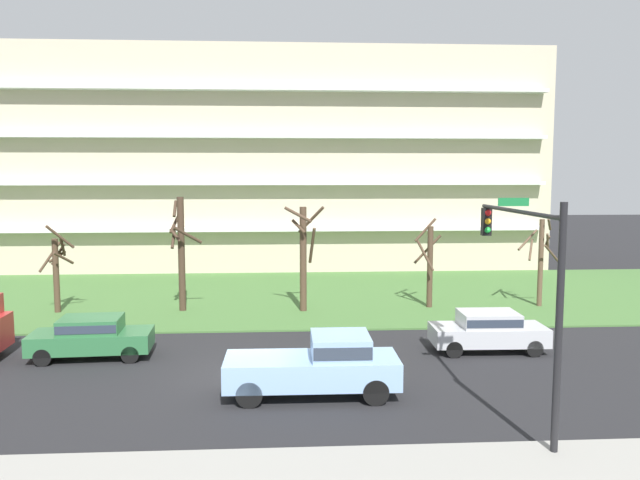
% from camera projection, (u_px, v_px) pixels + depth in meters
% --- Properties ---
extents(ground, '(160.00, 160.00, 0.00)m').
position_uv_depth(ground, '(249.00, 376.00, 21.47)').
color(ground, '#232326').
extents(grass_lawn_strip, '(80.00, 16.00, 0.08)m').
position_uv_depth(grass_lawn_strip, '(262.00, 296.00, 35.36)').
color(grass_lawn_strip, '#477238').
rests_on(grass_lawn_strip, ground).
extents(apartment_building, '(40.07, 12.85, 15.63)m').
position_uv_depth(apartment_building, '(267.00, 162.00, 48.37)').
color(apartment_building, beige).
rests_on(apartment_building, ground).
extents(tree_far_left, '(1.86, 1.86, 4.48)m').
position_uv_depth(tree_far_left, '(57.00, 269.00, 30.84)').
color(tree_far_left, '#4C3828').
rests_on(tree_far_left, ground).
extents(tree_left, '(1.66, 1.66, 5.77)m').
position_uv_depth(tree_left, '(181.00, 251.00, 31.10)').
color(tree_left, '#423023').
rests_on(tree_left, ground).
extents(tree_center, '(2.04, 2.07, 5.33)m').
position_uv_depth(tree_center, '(304.00, 254.00, 31.08)').
color(tree_center, '#4C3828').
rests_on(tree_center, ground).
extents(tree_right, '(1.49, 1.51, 4.62)m').
position_uv_depth(tree_right, '(429.00, 263.00, 32.06)').
color(tree_right, '#4C3828').
rests_on(tree_right, ground).
extents(tree_far_right, '(2.08, 2.10, 4.68)m').
position_uv_depth(tree_far_right, '(541.00, 258.00, 32.29)').
color(tree_far_right, brown).
rests_on(tree_far_right, ground).
extents(sedan_silver_near_left, '(4.43, 1.89, 1.57)m').
position_uv_depth(sedan_silver_near_left, '(488.00, 329.00, 24.41)').
color(sedan_silver_near_left, '#B7BABF').
rests_on(sedan_silver_near_left, ground).
extents(pickup_blue_center_right, '(5.42, 2.04, 1.95)m').
position_uv_depth(pickup_blue_center_right, '(319.00, 364.00, 19.52)').
color(pickup_blue_center_right, '#8CB2E0').
rests_on(pickup_blue_center_right, ground).
extents(sedan_green_near_right, '(4.50, 2.05, 1.57)m').
position_uv_depth(sedan_green_near_right, '(91.00, 336.00, 23.50)').
color(sedan_green_near_right, '#2D6B3D').
rests_on(sedan_green_near_right, ground).
extents(traffic_signal_mast, '(0.90, 5.96, 6.27)m').
position_uv_depth(traffic_signal_mast, '(527.00, 270.00, 16.96)').
color(traffic_signal_mast, black).
rests_on(traffic_signal_mast, ground).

